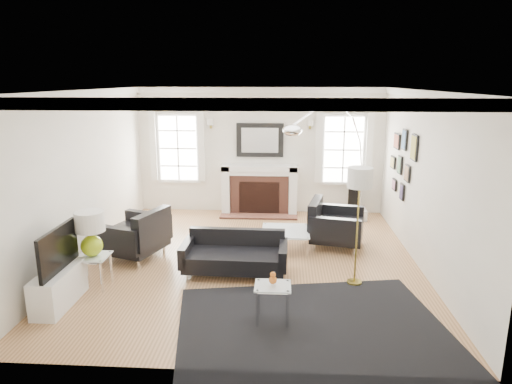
# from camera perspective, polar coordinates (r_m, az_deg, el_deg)

# --- Properties ---
(floor) EXTENTS (6.00, 6.00, 0.00)m
(floor) POSITION_cam_1_polar(r_m,az_deg,el_deg) (7.75, -0.70, -8.56)
(floor) COLOR #8F603C
(floor) RESTS_ON ground
(back_wall) EXTENTS (5.50, 0.04, 2.80)m
(back_wall) POSITION_cam_1_polar(r_m,az_deg,el_deg) (10.28, 0.51, 5.15)
(back_wall) COLOR white
(back_wall) RESTS_ON floor
(front_wall) EXTENTS (5.50, 0.04, 2.80)m
(front_wall) POSITION_cam_1_polar(r_m,az_deg,el_deg) (4.46, -3.58, -6.60)
(front_wall) COLOR white
(front_wall) RESTS_ON floor
(left_wall) EXTENTS (0.04, 6.00, 2.80)m
(left_wall) POSITION_cam_1_polar(r_m,az_deg,el_deg) (8.02, -20.74, 1.76)
(left_wall) COLOR white
(left_wall) RESTS_ON floor
(right_wall) EXTENTS (0.04, 6.00, 2.80)m
(right_wall) POSITION_cam_1_polar(r_m,az_deg,el_deg) (7.64, 20.30, 1.24)
(right_wall) COLOR white
(right_wall) RESTS_ON floor
(ceiling) EXTENTS (5.50, 6.00, 0.02)m
(ceiling) POSITION_cam_1_polar(r_m,az_deg,el_deg) (7.17, -0.76, 12.60)
(ceiling) COLOR white
(ceiling) RESTS_ON back_wall
(crown_molding) EXTENTS (5.50, 6.00, 0.12)m
(crown_molding) POSITION_cam_1_polar(r_m,az_deg,el_deg) (7.17, -0.76, 12.12)
(crown_molding) COLOR white
(crown_molding) RESTS_ON back_wall
(fireplace) EXTENTS (1.70, 0.69, 1.11)m
(fireplace) POSITION_cam_1_polar(r_m,az_deg,el_deg) (10.24, 0.43, 0.23)
(fireplace) COLOR white
(fireplace) RESTS_ON floor
(mantel_mirror) EXTENTS (1.05, 0.07, 0.75)m
(mantel_mirror) POSITION_cam_1_polar(r_m,az_deg,el_deg) (10.20, 0.50, 6.50)
(mantel_mirror) COLOR black
(mantel_mirror) RESTS_ON back_wall
(window_left) EXTENTS (1.24, 0.15, 1.62)m
(window_left) POSITION_cam_1_polar(r_m,az_deg,el_deg) (10.48, -9.71, 5.45)
(window_left) COLOR white
(window_left) RESTS_ON back_wall
(window_right) EXTENTS (1.24, 0.15, 1.62)m
(window_right) POSITION_cam_1_polar(r_m,az_deg,el_deg) (10.29, 10.88, 5.24)
(window_right) COLOR white
(window_right) RESTS_ON back_wall
(gallery_wall) EXTENTS (0.04, 1.73, 1.29)m
(gallery_wall) POSITION_cam_1_polar(r_m,az_deg,el_deg) (8.84, 17.82, 3.92)
(gallery_wall) COLOR black
(gallery_wall) RESTS_ON right_wall
(tv_unit) EXTENTS (0.35, 1.00, 1.09)m
(tv_unit) POSITION_cam_1_polar(r_m,az_deg,el_deg) (6.74, -23.42, -10.31)
(tv_unit) COLOR white
(tv_unit) RESTS_ON floor
(area_rug) EXTENTS (3.66, 3.21, 0.01)m
(area_rug) POSITION_cam_1_polar(r_m,az_deg,el_deg) (5.75, 7.37, -17.17)
(area_rug) COLOR black
(area_rug) RESTS_ON floor
(sofa) EXTENTS (1.64, 0.79, 0.53)m
(sofa) POSITION_cam_1_polar(r_m,az_deg,el_deg) (7.20, -2.63, -7.91)
(sofa) COLOR black
(sofa) RESTS_ON floor
(armchair_left) EXTENTS (1.22, 1.29, 0.71)m
(armchair_left) POSITION_cam_1_polar(r_m,az_deg,el_deg) (8.01, -14.74, -5.28)
(armchair_left) COLOR black
(armchair_left) RESTS_ON floor
(armchair_right) EXTENTS (1.11, 1.19, 0.69)m
(armchair_right) POSITION_cam_1_polar(r_m,az_deg,el_deg) (8.41, 9.62, -4.14)
(armchair_right) COLOR black
(armchair_right) RESTS_ON floor
(coffee_table) EXTENTS (0.83, 0.83, 0.37)m
(coffee_table) POSITION_cam_1_polar(r_m,az_deg,el_deg) (8.12, 3.69, -5.00)
(coffee_table) COLOR silver
(coffee_table) RESTS_ON floor
(side_table_left) EXTENTS (0.44, 0.44, 0.49)m
(side_table_left) POSITION_cam_1_polar(r_m,az_deg,el_deg) (7.09, -19.66, -8.28)
(side_table_left) COLOR silver
(side_table_left) RESTS_ON floor
(nesting_table) EXTENTS (0.45, 0.38, 0.49)m
(nesting_table) POSITION_cam_1_polar(r_m,az_deg,el_deg) (5.79, 2.11, -12.57)
(nesting_table) COLOR silver
(nesting_table) RESTS_ON floor
(gourd_lamp) EXTENTS (0.42, 0.42, 0.66)m
(gourd_lamp) POSITION_cam_1_polar(r_m,az_deg,el_deg) (6.92, -19.98, -4.56)
(gourd_lamp) COLOR #A9CB19
(gourd_lamp) RESTS_ON side_table_left
(orange_vase) EXTENTS (0.10, 0.10, 0.16)m
(orange_vase) POSITION_cam_1_polar(r_m,az_deg,el_deg) (5.71, 2.12, -10.76)
(orange_vase) COLOR #C65F19
(orange_vase) RESTS_ON nesting_table
(arc_floor_lamp) EXTENTS (1.84, 1.70, 2.61)m
(arc_floor_lamp) POSITION_cam_1_polar(r_m,az_deg,el_deg) (9.17, 9.16, 3.96)
(arc_floor_lamp) COLOR silver
(arc_floor_lamp) RESTS_ON floor
(stick_floor_lamp) EXTENTS (0.36, 0.36, 1.76)m
(stick_floor_lamp) POSITION_cam_1_polar(r_m,az_deg,el_deg) (6.61, 12.83, 0.99)
(stick_floor_lamp) COLOR #A49039
(stick_floor_lamp) RESTS_ON floor
(speaker_tower) EXTENTS (0.27, 0.27, 1.10)m
(speaker_tower) POSITION_cam_1_polar(r_m,az_deg,el_deg) (10.21, 12.15, -0.09)
(speaker_tower) COLOR black
(speaker_tower) RESTS_ON floor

